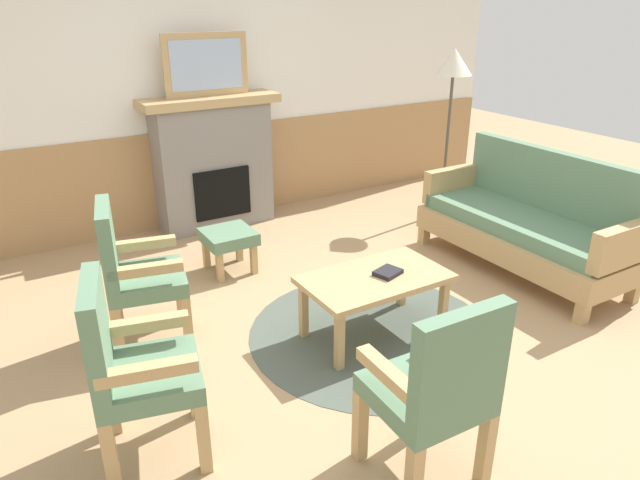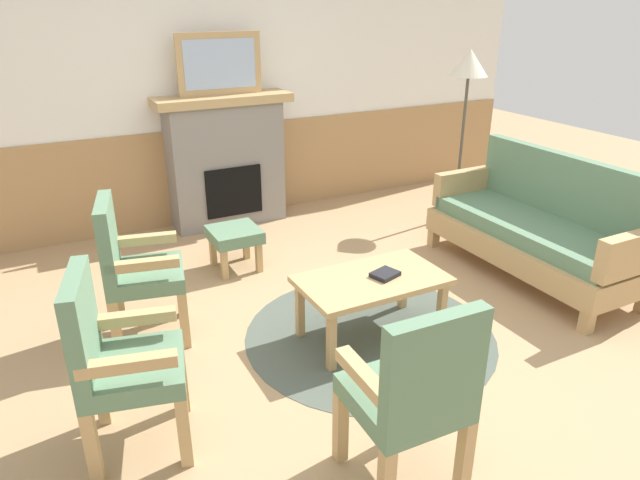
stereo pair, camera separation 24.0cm
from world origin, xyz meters
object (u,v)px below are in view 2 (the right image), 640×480
object	(u,v)px
framed_picture	(220,64)
armchair_front_left	(414,390)
couch	(536,229)
coffee_table	(372,285)
footstool	(235,237)
book_on_table	(385,274)
armchair_by_window_left	(116,356)
fireplace	(226,160)
floor_lamp_by_couch	(468,74)
armchair_near_fireplace	(133,264)

from	to	relation	value
framed_picture	armchair_front_left	size ratio (longest dim) A/B	0.82
couch	armchair_front_left	size ratio (longest dim) A/B	1.84
couch	coffee_table	xyz separation A→B (m)	(-1.69, -0.19, -0.01)
armchair_front_left	footstool	bearing A→B (deg)	88.05
coffee_table	book_on_table	size ratio (longest dim) A/B	5.66
couch	armchair_front_left	distance (m)	2.61
framed_picture	armchair_by_window_left	world-z (taller)	framed_picture
fireplace	armchair_by_window_left	world-z (taller)	fireplace
framed_picture	footstool	distance (m)	1.69
fireplace	floor_lamp_by_couch	world-z (taller)	floor_lamp_by_couch
coffee_table	footstool	distance (m)	1.49
framed_picture	couch	bearing A→B (deg)	-51.62
floor_lamp_by_couch	coffee_table	bearing A→B (deg)	-142.67
fireplace	coffee_table	bearing A→B (deg)	-86.96
coffee_table	floor_lamp_by_couch	distance (m)	2.75
armchair_near_fireplace	armchair_front_left	bearing A→B (deg)	-66.00
floor_lamp_by_couch	fireplace	bearing A→B (deg)	156.34
framed_picture	armchair_by_window_left	distance (m)	3.33
floor_lamp_by_couch	footstool	bearing A→B (deg)	-177.21
armchair_near_fireplace	armchair_by_window_left	bearing A→B (deg)	-104.99
framed_picture	floor_lamp_by_couch	size ratio (longest dim) A/B	0.48
framed_picture	couch	distance (m)	3.15
fireplace	armchair_front_left	bearing A→B (deg)	-96.29
armchair_near_fireplace	armchair_by_window_left	world-z (taller)	same
footstool	couch	bearing A→B (deg)	-30.04
coffee_table	armchair_by_window_left	bearing A→B (deg)	-169.50
floor_lamp_by_couch	couch	bearing A→B (deg)	-103.79
armchair_by_window_left	book_on_table	bearing A→B (deg)	9.20
armchair_by_window_left	armchair_front_left	bearing A→B (deg)	-38.14
armchair_near_fireplace	framed_picture	bearing A→B (deg)	54.87
book_on_table	footstool	world-z (taller)	book_on_table
armchair_front_left	framed_picture	bearing A→B (deg)	83.71
armchair_near_fireplace	floor_lamp_by_couch	distance (m)	3.61
armchair_near_fireplace	armchair_front_left	world-z (taller)	same
footstool	floor_lamp_by_couch	bearing A→B (deg)	2.79
coffee_table	book_on_table	bearing A→B (deg)	-16.57
coffee_table	armchair_near_fireplace	xyz separation A→B (m)	(-1.38, 0.71, 0.15)
fireplace	armchair_by_window_left	distance (m)	3.17
book_on_table	floor_lamp_by_couch	world-z (taller)	floor_lamp_by_couch
armchair_near_fireplace	armchair_by_window_left	size ratio (longest dim) A/B	1.00
framed_picture	book_on_table	distance (m)	2.75
armchair_by_window_left	armchair_front_left	size ratio (longest dim) A/B	1.00
framed_picture	armchair_near_fireplace	xyz separation A→B (m)	(-1.25, -1.77, -1.02)
couch	floor_lamp_by_couch	bearing A→B (deg)	76.21
book_on_table	framed_picture	bearing A→B (deg)	94.92
footstool	armchair_near_fireplace	bearing A→B (deg)	-142.75
armchair_by_window_left	coffee_table	bearing A→B (deg)	10.50
couch	book_on_table	bearing A→B (deg)	-172.50
armchair_near_fireplace	armchair_front_left	xyz separation A→B (m)	(0.84, -1.89, 0.00)
coffee_table	armchair_near_fireplace	bearing A→B (deg)	152.70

